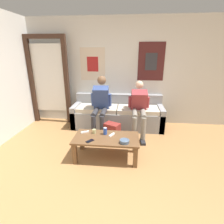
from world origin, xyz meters
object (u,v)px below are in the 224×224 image
(pillar_candle, at_px, (94,131))
(game_controller_near_right, at_px, (112,135))
(coffee_table, at_px, (106,141))
(couch, at_px, (118,115))
(game_controller_near_left, at_px, (85,132))
(person_seated_teen, at_px, (139,107))
(drink_can_blue, at_px, (105,131))
(cell_phone, at_px, (90,141))
(person_seated_adult, at_px, (100,103))
(backpack, at_px, (112,132))
(ceramic_bowl, at_px, (124,141))

(pillar_candle, xyz_separation_m, game_controller_near_right, (0.32, -0.05, -0.03))
(coffee_table, xyz_separation_m, pillar_candle, (-0.23, 0.12, 0.11))
(couch, relative_size, coffee_table, 1.97)
(couch, relative_size, game_controller_near_left, 15.38)
(couch, bearing_deg, game_controller_near_right, -90.26)
(game_controller_near_right, bearing_deg, person_seated_teen, 62.82)
(drink_can_blue, bearing_deg, pillar_candle, 174.88)
(coffee_table, relative_size, drink_can_blue, 8.86)
(game_controller_near_right, bearing_deg, coffee_table, -140.66)
(pillar_candle, xyz_separation_m, game_controller_near_left, (-0.17, 0.01, -0.03))
(coffee_table, bearing_deg, game_controller_near_right, 39.34)
(person_seated_teen, xyz_separation_m, game_controller_near_left, (-0.98, -0.90, -0.23))
(cell_phone, bearing_deg, coffee_table, 34.65)
(person_seated_adult, relative_size, person_seated_teen, 1.09)
(backpack, xyz_separation_m, drink_can_blue, (-0.06, -0.53, 0.28))
(backpack, height_order, game_controller_near_left, game_controller_near_left)
(coffee_table, xyz_separation_m, ceramic_bowl, (0.31, -0.17, 0.10))
(couch, bearing_deg, pillar_candle, -104.32)
(coffee_table, height_order, person_seated_teen, person_seated_teen)
(person_seated_teen, bearing_deg, pillar_candle, -131.76)
(pillar_candle, bearing_deg, game_controller_near_right, -9.42)
(cell_phone, bearing_deg, person_seated_adult, 91.10)
(cell_phone, bearing_deg, game_controller_near_left, 117.54)
(backpack, relative_size, game_controller_near_left, 2.66)
(backpack, xyz_separation_m, ceramic_bowl, (0.29, -0.80, 0.25))
(ceramic_bowl, bearing_deg, pillar_candle, 151.98)
(person_seated_teen, distance_m, backpack, 0.82)
(person_seated_teen, relative_size, backpack, 3.08)
(person_seated_adult, distance_m, drink_can_blue, 0.99)
(ceramic_bowl, bearing_deg, game_controller_near_right, 133.77)
(person_seated_teen, bearing_deg, drink_can_blue, -123.50)
(couch, xyz_separation_m, person_seated_teen, (0.49, -0.36, 0.35))
(coffee_table, height_order, pillar_candle, pillar_candle)
(person_seated_teen, bearing_deg, couch, 143.62)
(pillar_candle, height_order, game_controller_near_right, pillar_candle)
(drink_can_blue, bearing_deg, person_seated_teen, 56.50)
(coffee_table, relative_size, backpack, 2.93)
(backpack, distance_m, ceramic_bowl, 0.89)
(coffee_table, bearing_deg, person_seated_adult, 104.36)
(person_seated_adult, xyz_separation_m, backpack, (0.30, -0.40, -0.51))
(game_controller_near_left, height_order, cell_phone, game_controller_near_left)
(cell_phone, bearing_deg, ceramic_bowl, 0.23)
(couch, bearing_deg, person_seated_adult, -135.66)
(ceramic_bowl, height_order, game_controller_near_left, ceramic_bowl)
(drink_can_blue, distance_m, game_controller_near_right, 0.13)
(person_seated_adult, bearing_deg, game_controller_near_left, -98.54)
(person_seated_adult, xyz_separation_m, drink_can_blue, (0.23, -0.93, -0.23))
(drink_can_blue, bearing_deg, person_seated_adult, 104.07)
(coffee_table, bearing_deg, game_controller_near_left, 161.26)
(pillar_candle, bearing_deg, drink_can_blue, -5.12)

